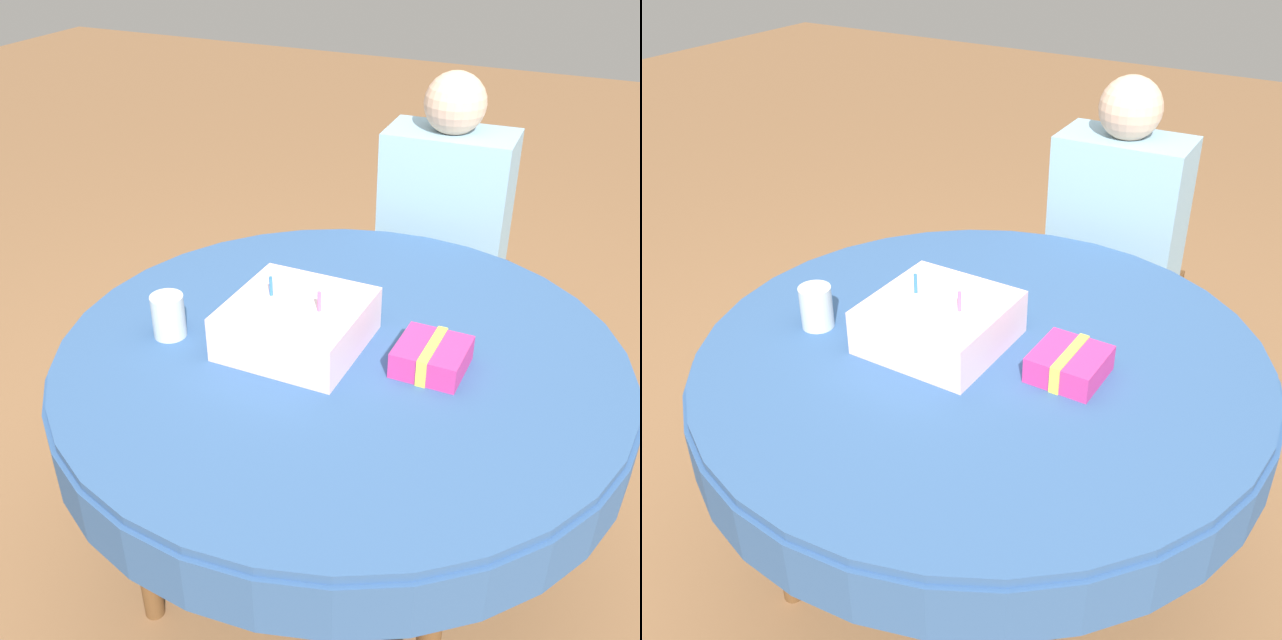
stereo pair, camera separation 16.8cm
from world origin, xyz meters
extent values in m
plane|color=#8C603D|center=(0.00, 0.00, 0.00)|extent=(12.00, 12.00, 0.00)
cylinder|color=#335689|center=(0.00, 0.00, 0.70)|extent=(1.29, 1.29, 0.02)
cylinder|color=#335689|center=(0.00, 0.00, 0.62)|extent=(1.31, 1.31, 0.13)
cylinder|color=brown|center=(-0.36, -0.36, 0.34)|extent=(0.05, 0.05, 0.69)
cylinder|color=brown|center=(0.36, -0.36, 0.34)|extent=(0.05, 0.05, 0.69)
cylinder|color=brown|center=(-0.36, 0.36, 0.34)|extent=(0.05, 0.05, 0.69)
cylinder|color=brown|center=(0.36, 0.36, 0.34)|extent=(0.05, 0.05, 0.69)
cube|color=brown|center=(-0.02, 0.87, 0.45)|extent=(0.41, 0.41, 0.04)
cube|color=brown|center=(-0.02, 1.06, 0.70)|extent=(0.36, 0.05, 0.46)
cylinder|color=brown|center=(-0.18, 0.70, 0.22)|extent=(0.04, 0.04, 0.44)
cylinder|color=brown|center=(0.16, 0.71, 0.22)|extent=(0.04, 0.04, 0.44)
cylinder|color=brown|center=(-0.19, 1.04, 0.22)|extent=(0.04, 0.04, 0.44)
cylinder|color=brown|center=(0.15, 1.05, 0.22)|extent=(0.04, 0.04, 0.44)
cylinder|color=#DBB293|center=(-0.11, 0.71, 0.24)|extent=(0.09, 0.09, 0.47)
cylinder|color=#DBB293|center=(0.09, 0.72, 0.24)|extent=(0.09, 0.09, 0.47)
cube|color=#8CB7D1|center=(-0.02, 0.87, 0.72)|extent=(0.41, 0.24, 0.49)
sphere|color=#DBB293|center=(-0.02, 0.87, 1.05)|extent=(0.19, 0.19, 0.19)
cube|color=silver|center=(-0.10, -0.03, 0.76)|extent=(0.30, 0.30, 0.11)
cylinder|color=#D166B2|center=(-0.04, -0.04, 0.84)|extent=(0.01, 0.01, 0.05)
cylinder|color=blue|center=(-0.16, -0.02, 0.84)|extent=(0.01, 0.01, 0.05)
cylinder|color=silver|center=(-0.38, -0.12, 0.76)|extent=(0.08, 0.08, 0.10)
cube|color=#D13384|center=(0.21, 0.01, 0.74)|extent=(0.15, 0.15, 0.06)
cube|color=#EAE54C|center=(0.21, 0.01, 0.74)|extent=(0.02, 0.15, 0.07)
camera|label=1|loc=(0.56, -1.31, 1.65)|focal=42.00mm
camera|label=2|loc=(0.71, -1.23, 1.65)|focal=42.00mm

